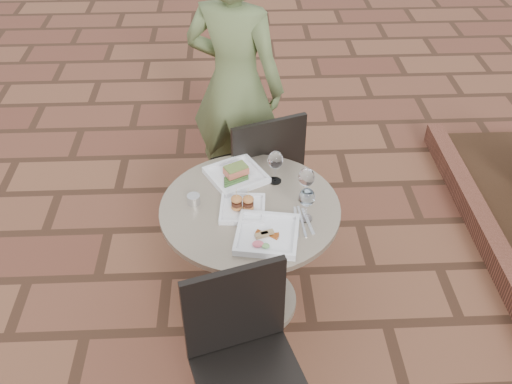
{
  "coord_description": "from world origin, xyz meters",
  "views": [
    {
      "loc": [
        0.02,
        -1.96,
        2.57
      ],
      "look_at": [
        0.11,
        0.19,
        0.82
      ],
      "focal_mm": 40.0,
      "sensor_mm": 36.0,
      "label": 1
    }
  ],
  "objects_px": {
    "diner": "(235,86)",
    "chair_near": "(243,350)",
    "cafe_table": "(250,242)",
    "chair_far": "(262,167)",
    "plate_sliders": "(243,207)",
    "plate_salmon": "(236,175)",
    "plate_tuna": "(267,234)"
  },
  "relations": [
    {
      "from": "plate_tuna",
      "to": "plate_sliders",
      "type": "bearing_deg",
      "value": 119.47
    },
    {
      "from": "chair_far",
      "to": "plate_tuna",
      "type": "height_order",
      "value": "chair_far"
    },
    {
      "from": "chair_far",
      "to": "plate_salmon",
      "type": "xyz_separation_m",
      "value": [
        -0.15,
        -0.33,
        0.2
      ]
    },
    {
      "from": "chair_far",
      "to": "diner",
      "type": "xyz_separation_m",
      "value": [
        -0.14,
        0.42,
        0.32
      ]
    },
    {
      "from": "cafe_table",
      "to": "chair_near",
      "type": "height_order",
      "value": "chair_near"
    },
    {
      "from": "chair_far",
      "to": "diner",
      "type": "height_order",
      "value": "diner"
    },
    {
      "from": "chair_far",
      "to": "plate_tuna",
      "type": "distance_m",
      "value": 0.82
    },
    {
      "from": "chair_near",
      "to": "plate_sliders",
      "type": "height_order",
      "value": "chair_near"
    },
    {
      "from": "cafe_table",
      "to": "chair_near",
      "type": "xyz_separation_m",
      "value": [
        -0.05,
        -0.72,
        0.07
      ]
    },
    {
      "from": "diner",
      "to": "plate_tuna",
      "type": "relative_size",
      "value": 5.25
    },
    {
      "from": "cafe_table",
      "to": "plate_salmon",
      "type": "relative_size",
      "value": 2.47
    },
    {
      "from": "cafe_table",
      "to": "chair_far",
      "type": "bearing_deg",
      "value": 81.18
    },
    {
      "from": "plate_sliders",
      "to": "plate_tuna",
      "type": "relative_size",
      "value": 0.71
    },
    {
      "from": "chair_far",
      "to": "plate_salmon",
      "type": "height_order",
      "value": "chair_far"
    },
    {
      "from": "cafe_table",
      "to": "diner",
      "type": "height_order",
      "value": "diner"
    },
    {
      "from": "chair_far",
      "to": "diner",
      "type": "bearing_deg",
      "value": -90.86
    },
    {
      "from": "chair_near",
      "to": "plate_salmon",
      "type": "height_order",
      "value": "chair_near"
    },
    {
      "from": "cafe_table",
      "to": "plate_sliders",
      "type": "relative_size",
      "value": 3.84
    },
    {
      "from": "cafe_table",
      "to": "plate_salmon",
      "type": "bearing_deg",
      "value": 105.26
    },
    {
      "from": "chair_far",
      "to": "plate_salmon",
      "type": "distance_m",
      "value": 0.42
    },
    {
      "from": "plate_sliders",
      "to": "plate_tuna",
      "type": "bearing_deg",
      "value": -60.53
    },
    {
      "from": "chair_far",
      "to": "chair_near",
      "type": "height_order",
      "value": "same"
    },
    {
      "from": "diner",
      "to": "chair_near",
      "type": "bearing_deg",
      "value": 114.28
    },
    {
      "from": "cafe_table",
      "to": "chair_far",
      "type": "height_order",
      "value": "chair_far"
    },
    {
      "from": "plate_sliders",
      "to": "plate_salmon",
      "type": "bearing_deg",
      "value": 95.65
    },
    {
      "from": "chair_near",
      "to": "diner",
      "type": "relative_size",
      "value": 0.54
    },
    {
      "from": "chair_near",
      "to": "plate_tuna",
      "type": "distance_m",
      "value": 0.55
    },
    {
      "from": "cafe_table",
      "to": "plate_sliders",
      "type": "height_order",
      "value": "plate_sliders"
    },
    {
      "from": "chair_far",
      "to": "plate_salmon",
      "type": "bearing_deg",
      "value": 45.74
    },
    {
      "from": "diner",
      "to": "plate_sliders",
      "type": "distance_m",
      "value": 1.02
    },
    {
      "from": "cafe_table",
      "to": "plate_tuna",
      "type": "bearing_deg",
      "value": -72.5
    },
    {
      "from": "cafe_table",
      "to": "chair_far",
      "type": "relative_size",
      "value": 0.97
    }
  ]
}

